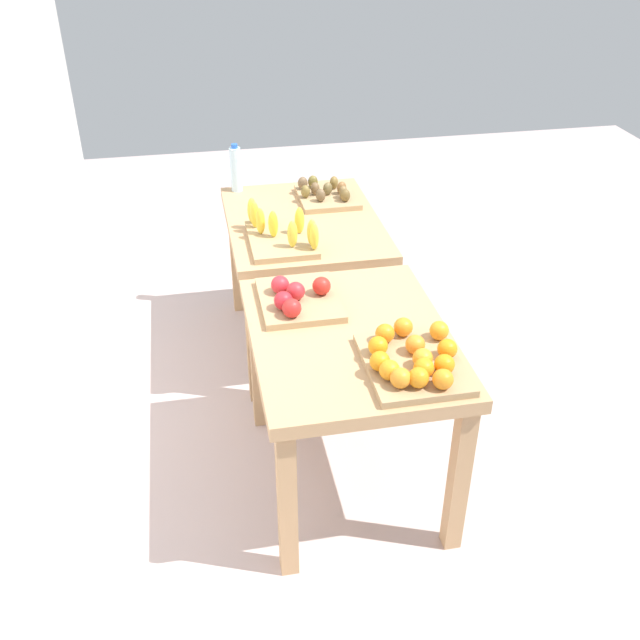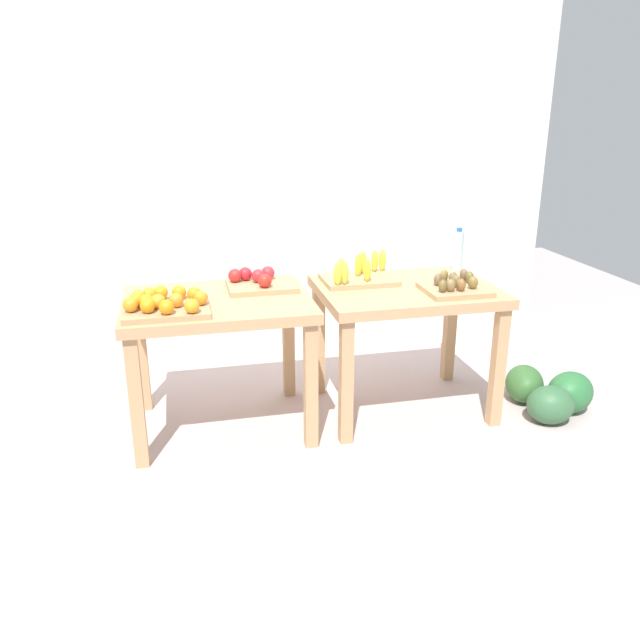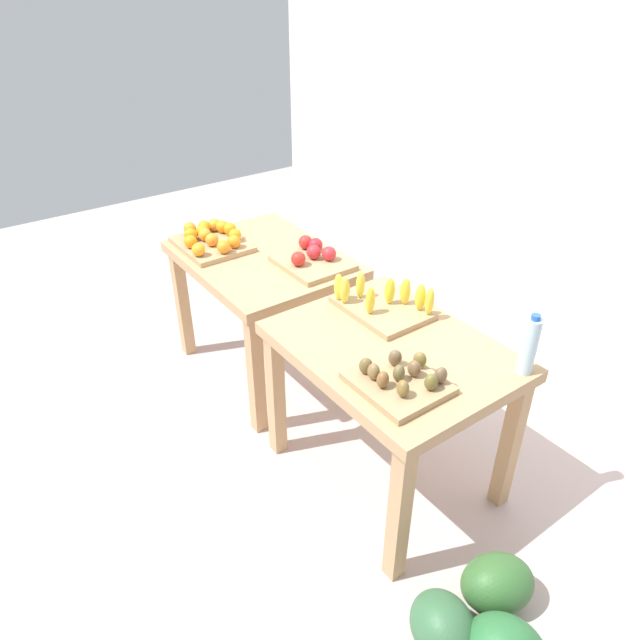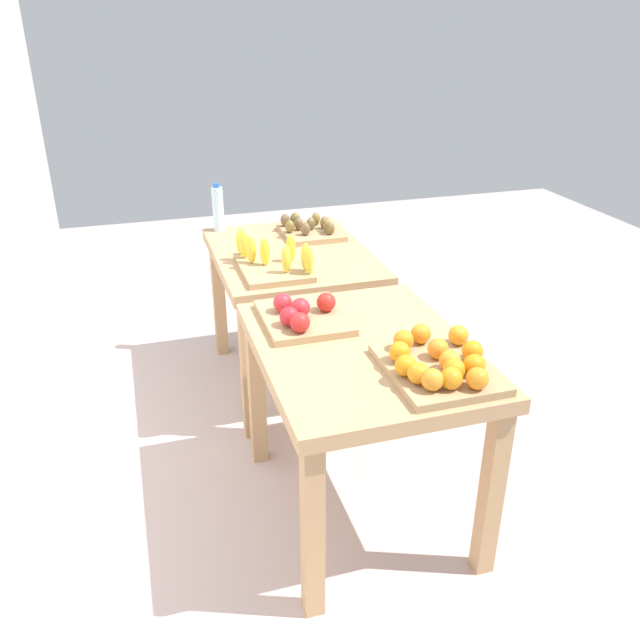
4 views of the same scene
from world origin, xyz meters
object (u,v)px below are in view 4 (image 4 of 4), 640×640
Objects in this scene: apple_bin at (302,315)px; water_bottle at (218,209)px; display_table_left at (363,372)px; watermelon_pile at (298,297)px; orange_bin at (439,363)px; display_table_right at (291,272)px; banana_crate at (273,262)px; kiwi_bin at (310,229)px.

apple_bin is 1.45× the size of water_bottle.
watermelon_pile is (2.00, -0.26, -0.55)m from display_table_left.
water_bottle is (1.87, 0.48, 0.09)m from orange_bin.
apple_bin is at bearing 33.76° from display_table_left.
display_table_right reaches higher than watermelon_pile.
banana_crate is at bearing -1.88° from apple_bin.
banana_crate is 1.60× the size of water_bottle.
apple_bin is 0.91× the size of banana_crate.
display_table_right is at bearing 7.11° from orange_bin.
kiwi_bin is at bearing -36.95° from display_table_right.
display_table_right is at bearing 143.05° from kiwi_bin.
banana_crate is 1.40m from watermelon_pile.
watermelon_pile is (0.88, -0.26, -0.55)m from display_table_right.
banana_crate reaches higher than watermelon_pile.
watermelon_pile is at bearing -54.10° from water_bottle.
apple_bin reaches higher than watermelon_pile.
display_table_left is 0.35m from apple_bin.
display_table_right is 1.64× the size of watermelon_pile.
kiwi_bin is (1.09, -0.35, -0.00)m from apple_bin.
banana_crate is (0.87, 0.15, 0.16)m from display_table_left.
display_table_right is at bearing -146.37° from water_bottle.
orange_bin reaches higher than display_table_right.
orange_bin reaches higher than watermelon_pile.
orange_bin is at bearing -172.89° from display_table_right.
display_table_left is 1.12m from display_table_right.
orange_bin is at bearing -148.26° from display_table_left.
display_table_left is at bearing -146.24° from apple_bin.
display_table_right is at bearing 0.00° from display_table_left.
water_bottle is 1.07m from watermelon_pile.
display_table_right is at bearing 163.31° from watermelon_pile.
orange_bin is 1.60× the size of water_bottle.
orange_bin is at bearing -179.94° from kiwi_bin.
banana_crate is at bearing -167.75° from water_bottle.
watermelon_pile is at bearing -20.22° from banana_crate.
water_bottle reaches higher than display_table_left.
display_table_left is 2.36× the size of orange_bin.
display_table_left is 1.37m from kiwi_bin.
display_table_left is 1.63m from water_bottle.
watermelon_pile is at bearing -2.21° from orange_bin.
water_bottle is (0.23, 0.48, 0.10)m from kiwi_bin.
orange_bin is 1.22× the size of kiwi_bin.
kiwi_bin is 1.31× the size of water_bottle.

